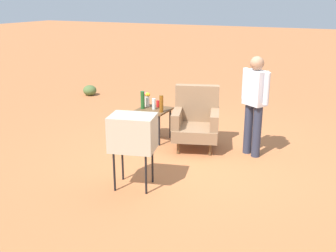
% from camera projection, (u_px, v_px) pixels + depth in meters
% --- Properties ---
extents(ground_plane, '(60.00, 60.00, 0.00)m').
position_uv_depth(ground_plane, '(202.00, 153.00, 6.77)').
color(ground_plane, '#B76B3D').
extents(armchair, '(0.97, 0.98, 1.06)m').
position_uv_depth(armchair, '(196.00, 120.00, 6.91)').
color(armchair, brown).
rests_on(armchair, ground).
extents(side_table, '(0.56, 0.56, 0.59)m').
position_uv_depth(side_table, '(154.00, 113.00, 7.26)').
color(side_table, black).
rests_on(side_table, ground).
extents(tv_on_stand, '(0.69, 0.57, 1.03)m').
position_uv_depth(tv_on_stand, '(133.00, 133.00, 5.36)').
color(tv_on_stand, black).
rests_on(tv_on_stand, ground).
extents(person_standing, '(0.50, 0.38, 1.64)m').
position_uv_depth(person_standing, '(255.00, 100.00, 6.44)').
color(person_standing, '#2D3347').
rests_on(person_standing, ground).
extents(bottle_short_clear, '(0.06, 0.06, 0.20)m').
position_uv_depth(bottle_short_clear, '(154.00, 104.00, 7.19)').
color(bottle_short_clear, silver).
rests_on(bottle_short_clear, side_table).
extents(bottle_wine_green, '(0.07, 0.07, 0.32)m').
position_uv_depth(bottle_wine_green, '(143.00, 100.00, 7.22)').
color(bottle_wine_green, '#1E5623').
rests_on(bottle_wine_green, side_table).
extents(soda_can_red, '(0.07, 0.07, 0.12)m').
position_uv_depth(soda_can_red, '(158.00, 104.00, 7.35)').
color(soda_can_red, red).
rests_on(soda_can_red, side_table).
extents(bottle_tall_amber, '(0.07, 0.07, 0.30)m').
position_uv_depth(bottle_tall_amber, '(161.00, 104.00, 7.01)').
color(bottle_tall_amber, brown).
rests_on(bottle_tall_amber, side_table).
extents(flower_vase, '(0.14, 0.10, 0.27)m').
position_uv_depth(flower_vase, '(147.00, 99.00, 7.37)').
color(flower_vase, silver).
rests_on(flower_vase, side_table).
extents(shrub_lone, '(0.35, 0.35, 0.27)m').
position_uv_depth(shrub_lone, '(90.00, 90.00, 10.71)').
color(shrub_lone, '#516B38').
rests_on(shrub_lone, ground).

